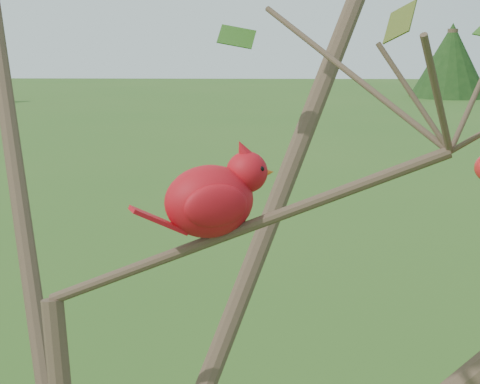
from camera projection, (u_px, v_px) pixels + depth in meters
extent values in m
ellipsoid|color=#AD0E1C|center=(209.00, 201.00, 1.00)|extent=(0.17, 0.15, 0.11)
sphere|color=#AD0E1C|center=(247.00, 172.00, 1.02)|extent=(0.08, 0.08, 0.06)
cone|color=#AD0E1C|center=(244.00, 152.00, 1.01)|extent=(0.06, 0.05, 0.05)
cone|color=#D85914|center=(266.00, 172.00, 1.03)|extent=(0.03, 0.03, 0.02)
ellipsoid|color=black|center=(260.00, 174.00, 1.02)|extent=(0.03, 0.04, 0.03)
cube|color=#AD0E1C|center=(159.00, 220.00, 0.98)|extent=(0.09, 0.06, 0.05)
ellipsoid|color=#AD0E1C|center=(197.00, 194.00, 1.04)|extent=(0.10, 0.07, 0.06)
ellipsoid|color=#AD0E1C|center=(216.00, 206.00, 0.96)|extent=(0.10, 0.07, 0.06)
cylinder|color=#402E22|center=(451.00, 63.00, 27.37)|extent=(0.41, 0.41, 2.76)
cone|color=black|center=(451.00, 60.00, 27.34)|extent=(3.22, 3.22, 2.99)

